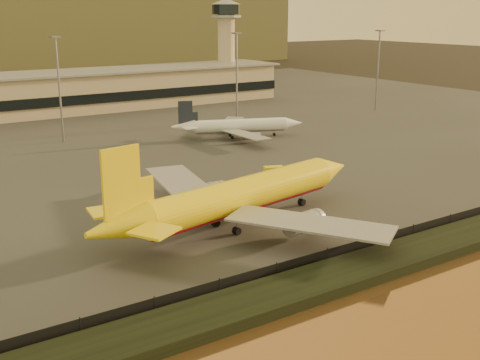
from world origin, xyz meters
name	(u,v)px	position (x,y,z in m)	size (l,w,h in m)	color
ground	(299,228)	(0.00, 0.00, 0.00)	(900.00, 900.00, 0.00)	black
embankment	(384,262)	(0.00, -17.00, 0.70)	(320.00, 7.00, 1.40)	black
tarmac	(82,128)	(0.00, 95.00, 0.10)	(320.00, 220.00, 0.20)	#2D2D2D
perimeter_fence	(361,248)	(0.00, -13.00, 1.30)	(300.00, 0.05, 2.20)	black
terminal_building	(0,97)	(-14.52, 125.55, 6.25)	(202.00, 25.00, 12.60)	tan
control_tower	(226,38)	(70.00, 131.00, 21.66)	(11.20, 11.20, 35.50)	tan
apron_light_masts	(162,74)	(15.00, 75.00, 15.70)	(152.20, 12.20, 25.40)	slate
dhl_cargo_jet	(239,197)	(-7.22, 5.29, 4.77)	(51.06, 49.35, 15.29)	yellow
white_narrowbody_jet	(238,126)	(28.78, 60.30, 3.12)	(32.75, 30.95, 9.77)	white
gse_vehicle_yellow	(274,171)	(14.55, 25.98, 1.06)	(3.81, 1.71, 1.71)	yellow
gse_vehicle_white	(140,186)	(-11.89, 30.45, 1.17)	(4.30, 1.93, 1.93)	white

